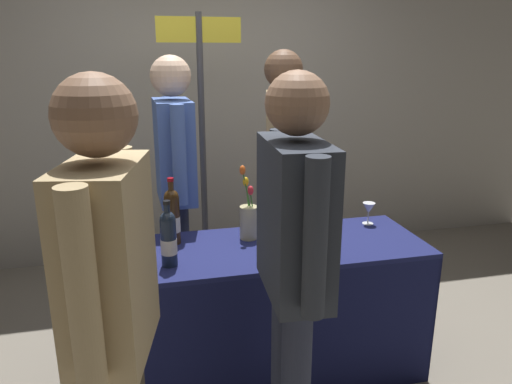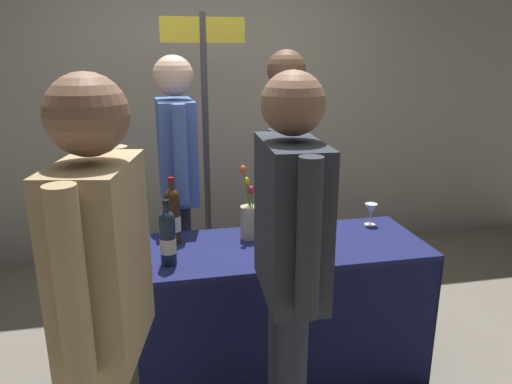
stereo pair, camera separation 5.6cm
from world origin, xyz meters
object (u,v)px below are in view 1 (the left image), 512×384
(wine_glass_near_vendor, at_px, (369,209))
(booth_signpost, at_px, (202,128))
(featured_wine_bottle, at_px, (123,230))
(taster_foreground_right, at_px, (112,301))
(flower_vase, at_px, (249,219))
(vendor_presenter, at_px, (175,171))
(tasting_table, at_px, (256,289))
(display_bottle_0, at_px, (320,230))

(wine_glass_near_vendor, bearing_deg, booth_signpost, 135.56)
(featured_wine_bottle, bearing_deg, taster_foreground_right, -89.40)
(featured_wine_bottle, bearing_deg, booth_signpost, 62.26)
(booth_signpost, bearing_deg, flower_vase, -81.89)
(vendor_presenter, bearing_deg, tasting_table, 28.41)
(tasting_table, relative_size, flower_vase, 4.44)
(wine_glass_near_vendor, xyz_separation_m, vendor_presenter, (-1.09, 0.42, 0.19))
(featured_wine_bottle, distance_m, booth_signpost, 1.18)
(featured_wine_bottle, distance_m, flower_vase, 0.66)
(booth_signpost, bearing_deg, wine_glass_near_vendor, -44.44)
(flower_vase, bearing_deg, taster_foreground_right, -122.40)
(display_bottle_0, bearing_deg, taster_foreground_right, -142.27)
(tasting_table, relative_size, wine_glass_near_vendor, 13.92)
(tasting_table, xyz_separation_m, wine_glass_near_vendor, (0.73, 0.19, 0.34))
(vendor_presenter, xyz_separation_m, booth_signpost, (0.22, 0.43, 0.20))
(featured_wine_bottle, bearing_deg, display_bottle_0, -11.52)
(vendor_presenter, distance_m, booth_signpost, 0.53)
(tasting_table, xyz_separation_m, booth_signpost, (-0.14, 1.04, 0.72))
(taster_foreground_right, bearing_deg, vendor_presenter, 0.15)
(tasting_table, xyz_separation_m, flower_vase, (-0.01, 0.13, 0.36))
(display_bottle_0, xyz_separation_m, booth_signpost, (-0.43, 1.20, 0.35))
(flower_vase, xyz_separation_m, vendor_presenter, (-0.35, 0.48, 0.17))
(featured_wine_bottle, relative_size, display_bottle_0, 1.04)
(wine_glass_near_vendor, height_order, taster_foreground_right, taster_foreground_right)
(featured_wine_bottle, xyz_separation_m, taster_foreground_right, (0.01, -0.93, 0.12))
(tasting_table, xyz_separation_m, display_bottle_0, (0.29, -0.16, 0.37))
(vendor_presenter, bearing_deg, booth_signpost, 150.29)
(wine_glass_near_vendor, bearing_deg, featured_wine_bottle, -173.93)
(vendor_presenter, bearing_deg, taster_foreground_right, -13.58)
(booth_signpost, bearing_deg, vendor_presenter, -117.23)
(flower_vase, height_order, booth_signpost, booth_signpost)
(featured_wine_bottle, relative_size, booth_signpost, 0.16)
(featured_wine_bottle, xyz_separation_m, flower_vase, (0.66, 0.09, -0.02))
(flower_vase, bearing_deg, vendor_presenter, 126.28)
(featured_wine_bottle, bearing_deg, tasting_table, -3.43)
(display_bottle_0, bearing_deg, booth_signpost, 109.92)
(wine_glass_near_vendor, relative_size, taster_foreground_right, 0.08)
(display_bottle_0, height_order, taster_foreground_right, taster_foreground_right)
(display_bottle_0, xyz_separation_m, wine_glass_near_vendor, (0.44, 0.34, -0.03))
(wine_glass_near_vendor, height_order, booth_signpost, booth_signpost)
(display_bottle_0, distance_m, taster_foreground_right, 1.21)
(taster_foreground_right, bearing_deg, flower_vase, -21.15)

